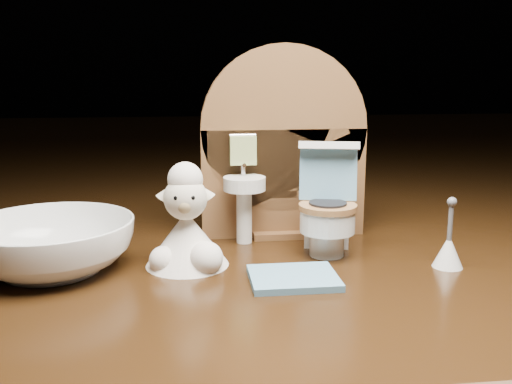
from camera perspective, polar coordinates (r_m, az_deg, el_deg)
The scene contains 6 objects.
backdrop_panel at distance 0.45m, azimuth 2.67°, elevation 3.82°, with size 0.13×0.05×0.15m.
toy_toilet at distance 0.42m, azimuth 7.15°, elevation -2.04°, with size 0.05×0.06×0.08m.
bath_mat at distance 0.37m, azimuth 3.77°, elevation -8.57°, with size 0.06×0.05×0.00m, color #5C8EAB.
toilet_brush at distance 0.41m, azimuth 18.69°, elevation -5.41°, with size 0.02×0.02×0.05m.
plush_lamb at distance 0.39m, azimuth -6.93°, elevation -3.79°, with size 0.06×0.06×0.07m.
ceramic_bowl at distance 0.40m, azimuth -19.83°, elevation -5.10°, with size 0.11×0.11×0.03m, color white.
Camera 1 is at (-0.07, -0.38, 0.13)m, focal length 40.00 mm.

